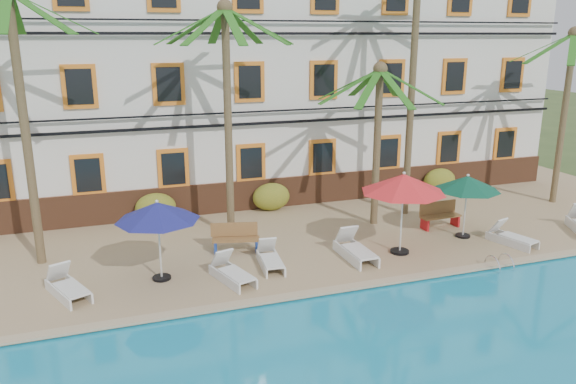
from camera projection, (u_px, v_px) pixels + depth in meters
name	position (u px, v px, depth m)	size (l,w,h in m)	color
ground	(364.00, 279.00, 16.55)	(100.00, 100.00, 0.00)	#384C23
pool_deck	(304.00, 223.00, 21.07)	(30.00, 12.00, 0.25)	tan
pool_coping	(379.00, 283.00, 15.66)	(30.00, 0.35, 0.06)	tan
hotel_building	(265.00, 73.00, 24.18)	(25.40, 6.44, 10.22)	silver
palm_a	(20.00, 90.00, 15.71)	(4.48, 4.48, 8.09)	brown
palm_b	(227.00, 89.00, 18.13)	(4.48, 4.48, 7.78)	brown
palm_c	(378.00, 119.00, 19.64)	(4.48, 4.48, 5.83)	brown
palm_d	(414.00, 57.00, 20.26)	(4.48, 4.48, 9.40)	brown
palm_e	(567.00, 91.00, 22.13)	(4.48, 4.48, 7.02)	brown
shrub_left	(156.00, 208.00, 20.69)	(1.50, 0.90, 1.10)	#305C1A
shrub_mid	(271.00, 197.00, 22.09)	(1.50, 0.90, 1.10)	#305C1A
shrub_right	(439.00, 181.00, 24.51)	(1.50, 0.90, 1.10)	#305C1A
umbrella_blue	(157.00, 212.00, 15.43)	(2.35, 2.35, 2.35)	black
umbrella_red	(404.00, 184.00, 17.28)	(2.67, 2.67, 2.66)	black
umbrella_green	(467.00, 183.00, 18.80)	(2.22, 2.22, 2.23)	black
lounger_a	(67.00, 286.00, 14.87)	(1.26, 1.85, 0.83)	silver
lounger_b	(232.00, 272.00, 15.78)	(1.08, 1.81, 0.81)	silver
lounger_c	(270.00, 259.00, 16.76)	(0.76, 1.71, 0.78)	silver
lounger_d	(355.00, 249.00, 17.40)	(0.72, 1.93, 0.91)	silver
lounger_e	(511.00, 237.00, 18.58)	(1.04, 1.75, 0.78)	silver
bench_left	(236.00, 237.00, 17.90)	(1.57, 0.81, 0.93)	olive
bench_right	(439.00, 215.00, 20.17)	(1.51, 0.52, 0.93)	olive
pool_ladder	(499.00, 266.00, 16.82)	(0.54, 0.74, 0.74)	silver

